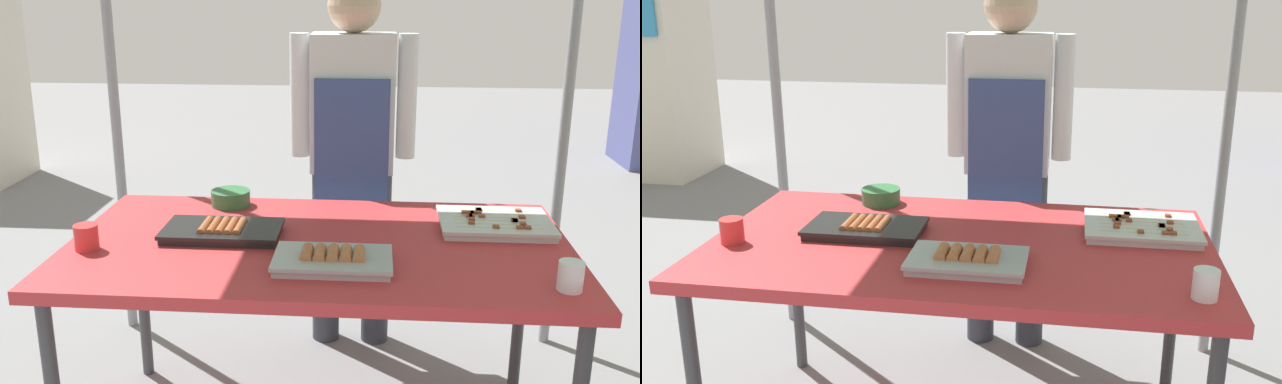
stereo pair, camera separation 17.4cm
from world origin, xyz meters
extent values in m
cube|color=#C63338|center=(0.00, 0.00, 0.73)|extent=(1.60, 0.90, 0.04)
cylinder|color=#3F3F44|center=(-0.74, 0.39, 0.35)|extent=(0.04, 0.04, 0.71)
cylinder|color=#3F3F44|center=(0.74, 0.39, 0.35)|extent=(0.04, 0.04, 0.71)
cylinder|color=gray|center=(-0.95, 0.80, 1.11)|extent=(0.04, 0.04, 2.22)
cylinder|color=gray|center=(0.95, 0.80, 1.11)|extent=(0.04, 0.04, 2.22)
cube|color=black|center=(-0.32, 0.02, 0.76)|extent=(0.37, 0.21, 0.02)
cube|color=black|center=(-0.32, 0.02, 0.78)|extent=(0.38, 0.22, 0.01)
cylinder|color=#9E512D|center=(-0.37, 0.02, 0.78)|extent=(0.03, 0.14, 0.03)
cylinder|color=#9E512D|center=(-0.35, 0.02, 0.78)|extent=(0.03, 0.14, 0.03)
cylinder|color=#9E512D|center=(-0.32, 0.02, 0.78)|extent=(0.03, 0.14, 0.03)
cylinder|color=#9E512D|center=(-0.29, 0.02, 0.78)|extent=(0.03, 0.14, 0.03)
cylinder|color=#9E512D|center=(-0.26, 0.02, 0.78)|extent=(0.03, 0.14, 0.03)
cube|color=silver|center=(0.58, 0.17, 0.76)|extent=(0.36, 0.28, 0.02)
cube|color=silver|center=(0.58, 0.17, 0.78)|extent=(0.37, 0.29, 0.01)
cylinder|color=tan|center=(0.58, 0.08, 0.78)|extent=(0.28, 0.01, 0.01)
cube|color=brown|center=(0.57, 0.08, 0.78)|extent=(0.02, 0.02, 0.02)
cube|color=brown|center=(0.65, 0.08, 0.78)|extent=(0.02, 0.02, 0.02)
cube|color=brown|center=(0.67, 0.08, 0.78)|extent=(0.02, 0.02, 0.02)
cylinder|color=tan|center=(0.58, 0.12, 0.78)|extent=(0.28, 0.01, 0.01)
cube|color=brown|center=(0.66, 0.12, 0.78)|extent=(0.02, 0.02, 0.02)
cube|color=brown|center=(0.50, 0.12, 0.78)|extent=(0.02, 0.02, 0.02)
cylinder|color=tan|center=(0.58, 0.16, 0.78)|extent=(0.28, 0.01, 0.01)
cube|color=brown|center=(0.65, 0.16, 0.78)|extent=(0.02, 0.02, 0.02)
cube|color=brown|center=(0.50, 0.16, 0.78)|extent=(0.02, 0.02, 0.02)
cube|color=brown|center=(0.64, 0.16, 0.78)|extent=(0.02, 0.02, 0.02)
cylinder|color=tan|center=(0.58, 0.19, 0.78)|extent=(0.28, 0.01, 0.01)
cube|color=brown|center=(0.54, 0.19, 0.78)|extent=(0.02, 0.02, 0.02)
cube|color=brown|center=(0.51, 0.19, 0.78)|extent=(0.02, 0.02, 0.02)
cube|color=brown|center=(0.50, 0.19, 0.78)|extent=(0.02, 0.02, 0.02)
cube|color=brown|center=(0.68, 0.19, 0.78)|extent=(0.02, 0.02, 0.02)
cylinder|color=tan|center=(0.58, 0.23, 0.78)|extent=(0.28, 0.01, 0.01)
cube|color=brown|center=(0.53, 0.23, 0.78)|extent=(0.02, 0.02, 0.02)
cube|color=brown|center=(0.49, 0.23, 0.78)|extent=(0.02, 0.02, 0.02)
cube|color=brown|center=(0.52, 0.23, 0.78)|extent=(0.02, 0.02, 0.02)
cube|color=brown|center=(0.51, 0.23, 0.78)|extent=(0.02, 0.02, 0.02)
cylinder|color=tan|center=(0.58, 0.26, 0.78)|extent=(0.28, 0.01, 0.01)
cube|color=brown|center=(0.54, 0.26, 0.78)|extent=(0.02, 0.02, 0.02)
cube|color=brown|center=(0.68, 0.26, 0.78)|extent=(0.02, 0.02, 0.02)
cube|color=brown|center=(0.54, 0.26, 0.78)|extent=(0.02, 0.02, 0.02)
cube|color=#ADADB2|center=(0.06, -0.20, 0.76)|extent=(0.33, 0.21, 0.02)
cube|color=#ADADB2|center=(0.06, -0.20, 0.78)|extent=(0.35, 0.22, 0.01)
cylinder|color=#B7663D|center=(-0.02, -0.20, 0.79)|extent=(0.03, 0.09, 0.03)
cylinder|color=#B7663D|center=(0.02, -0.20, 0.79)|extent=(0.03, 0.09, 0.03)
cylinder|color=#B7663D|center=(0.06, -0.20, 0.79)|extent=(0.03, 0.09, 0.03)
cylinder|color=#B7663D|center=(0.10, -0.20, 0.79)|extent=(0.03, 0.09, 0.03)
cylinder|color=#B7663D|center=(0.13, -0.20, 0.79)|extent=(0.03, 0.09, 0.03)
cylinder|color=#33723F|center=(-0.36, 0.35, 0.78)|extent=(0.14, 0.14, 0.06)
cylinder|color=red|center=(-0.71, -0.13, 0.79)|extent=(0.07, 0.07, 0.08)
cylinder|color=white|center=(0.70, -0.32, 0.79)|extent=(0.07, 0.07, 0.08)
cylinder|color=#333842|center=(-0.03, 0.76, 0.40)|extent=(0.12, 0.12, 0.79)
cylinder|color=#333842|center=(0.19, 0.76, 0.40)|extent=(0.12, 0.12, 0.79)
cube|color=white|center=(0.08, 0.76, 1.07)|extent=(0.34, 0.20, 0.56)
cube|color=#384C8C|center=(0.08, 0.65, 0.93)|extent=(0.30, 0.02, 0.51)
cylinder|color=white|center=(-0.14, 0.76, 1.10)|extent=(0.08, 0.08, 0.51)
cylinder|color=white|center=(0.30, 0.76, 1.10)|extent=(0.08, 0.08, 0.51)
sphere|color=#D8B293|center=(0.08, 0.76, 1.46)|extent=(0.21, 0.21, 0.21)
camera|label=1|loc=(0.17, -2.07, 1.54)|focal=38.80mm
camera|label=2|loc=(0.35, -2.05, 1.54)|focal=38.80mm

